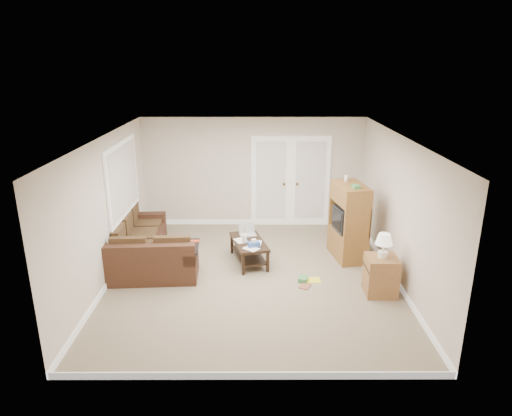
{
  "coord_description": "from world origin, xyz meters",
  "views": [
    {
      "loc": [
        0.04,
        -7.37,
        3.73
      ],
      "look_at": [
        0.06,
        0.61,
        1.1
      ],
      "focal_mm": 32.0,
      "sensor_mm": 36.0,
      "label": 1
    }
  ],
  "objects_px": {
    "sectional_sofa": "(144,250)",
    "tv_armoire": "(349,221)",
    "coffee_table": "(249,250)",
    "side_cabinet": "(381,272)"
  },
  "relations": [
    {
      "from": "sectional_sofa",
      "to": "side_cabinet",
      "type": "bearing_deg",
      "value": -18.7
    },
    {
      "from": "sectional_sofa",
      "to": "tv_armoire",
      "type": "distance_m",
      "value": 3.93
    },
    {
      "from": "sectional_sofa",
      "to": "tv_armoire",
      "type": "relative_size",
      "value": 1.56
    },
    {
      "from": "tv_armoire",
      "to": "side_cabinet",
      "type": "bearing_deg",
      "value": -89.15
    },
    {
      "from": "coffee_table",
      "to": "side_cabinet",
      "type": "height_order",
      "value": "side_cabinet"
    },
    {
      "from": "sectional_sofa",
      "to": "tv_armoire",
      "type": "xyz_separation_m",
      "value": [
        3.89,
        0.32,
        0.45
      ]
    },
    {
      "from": "sectional_sofa",
      "to": "tv_armoire",
      "type": "bearing_deg",
      "value": 1.32
    },
    {
      "from": "coffee_table",
      "to": "tv_armoire",
      "type": "relative_size",
      "value": 0.74
    },
    {
      "from": "coffee_table",
      "to": "side_cabinet",
      "type": "distance_m",
      "value": 2.52
    },
    {
      "from": "sectional_sofa",
      "to": "coffee_table",
      "type": "height_order",
      "value": "sectional_sofa"
    }
  ]
}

